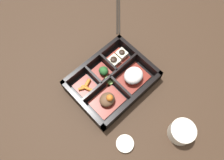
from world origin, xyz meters
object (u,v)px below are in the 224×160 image
bowl_rice (133,76)px  chopsticks (118,12)px  sauce_dish (125,144)px  tea_cup (182,132)px

bowl_rice → chopsticks: bowl_rice is taller
chopsticks → sauce_dish: bearing=48.3°
sauce_dish → chopsticks: bearing=-131.7°
bowl_rice → sauce_dish: bowl_rice is taller
bowl_rice → tea_cup: bowl_rice is taller
chopsticks → sauce_dish: size_ratio=2.93×
sauce_dish → bowl_rice: bearing=-141.7°
bowl_rice → sauce_dish: 0.24m
chopsticks → sauce_dish: 0.55m
tea_cup → chopsticks: bearing=-112.1°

